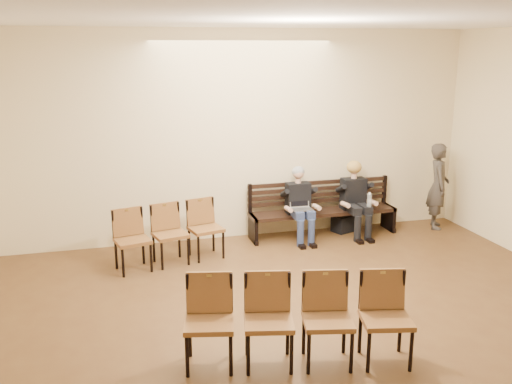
# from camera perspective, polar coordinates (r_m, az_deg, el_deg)

# --- Properties ---
(room_walls) EXTENTS (8.02, 10.01, 3.51)m
(room_walls) POSITION_cam_1_polar(r_m,az_deg,el_deg) (5.51, 9.14, 7.12)
(room_walls) COLOR beige
(room_walls) RESTS_ON ground
(bench) EXTENTS (2.60, 0.90, 0.45)m
(bench) POSITION_cam_1_polar(r_m,az_deg,el_deg) (10.01, 6.70, -3.07)
(bench) COLOR black
(bench) RESTS_ON ground
(seated_man) EXTENTS (0.50, 0.69, 1.19)m
(seated_man) POSITION_cam_1_polar(r_m,az_deg,el_deg) (9.64, 4.39, -1.41)
(seated_man) COLOR black
(seated_man) RESTS_ON ground
(seated_woman) EXTENTS (0.51, 0.71, 1.20)m
(seated_woman) POSITION_cam_1_polar(r_m,az_deg,el_deg) (10.01, 9.90, -0.97)
(seated_woman) COLOR black
(seated_woman) RESTS_ON ground
(laptop) EXTENTS (0.34, 0.27, 0.24)m
(laptop) POSITION_cam_1_polar(r_m,az_deg,el_deg) (9.51, 4.61, -1.79)
(laptop) COLOR #BABABF
(laptop) RESTS_ON bench
(water_bottle) EXTENTS (0.09, 0.09, 0.25)m
(water_bottle) POSITION_cam_1_polar(r_m,az_deg,el_deg) (9.83, 11.24, -1.46)
(water_bottle) COLOR silver
(water_bottle) RESTS_ON bench
(bag) EXTENTS (0.47, 0.40, 0.29)m
(bag) POSITION_cam_1_polar(r_m,az_deg,el_deg) (10.29, 8.78, -3.12)
(bag) COLOR black
(bag) RESTS_ON ground
(passerby) EXTENTS (0.66, 0.77, 1.78)m
(passerby) POSITION_cam_1_polar(r_m,az_deg,el_deg) (10.71, 17.80, 1.17)
(passerby) COLOR #3B3530
(passerby) RESTS_ON ground
(chair_row_front) EXTENTS (1.71, 0.86, 0.91)m
(chair_row_front) POSITION_cam_1_polar(r_m,az_deg,el_deg) (8.70, -8.56, -4.25)
(chair_row_front) COLOR brown
(chair_row_front) RESTS_ON ground
(chair_row_back) EXTENTS (2.38, 1.01, 0.95)m
(chair_row_back) POSITION_cam_1_polar(r_m,az_deg,el_deg) (6.00, 4.25, -12.82)
(chair_row_back) COLOR brown
(chair_row_back) RESTS_ON ground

